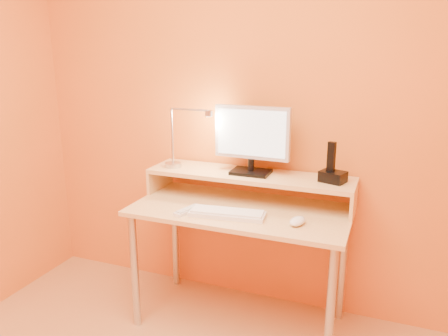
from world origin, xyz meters
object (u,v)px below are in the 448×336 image
at_px(lamp_base, 173,165).
at_px(keyboard, 227,214).
at_px(mouse, 297,221).
at_px(remote_control, 188,211).
at_px(monitor_panel, 252,133).
at_px(phone_dock, 333,177).

relative_size(lamp_base, keyboard, 0.25).
xyz_separation_m(lamp_base, mouse, (0.82, -0.25, -0.15)).
xyz_separation_m(keyboard, remote_control, (-0.22, -0.02, -0.00)).
bearing_deg(monitor_panel, phone_dock, 0.57).
bearing_deg(remote_control, keyboard, 23.14).
distance_m(mouse, remote_control, 0.59).
bearing_deg(keyboard, monitor_panel, 76.70).
height_order(mouse, remote_control, mouse).
relative_size(phone_dock, remote_control, 0.71).
bearing_deg(remote_control, lamp_base, 146.74).
distance_m(lamp_base, keyboard, 0.55).
xyz_separation_m(monitor_panel, lamp_base, (-0.49, -0.04, -0.23)).
bearing_deg(phone_dock, mouse, -96.39).
xyz_separation_m(monitor_panel, keyboard, (-0.03, -0.30, -0.39)).
relative_size(lamp_base, remote_control, 0.55).
bearing_deg(phone_dock, remote_control, -137.96).
height_order(phone_dock, keyboard, phone_dock).
xyz_separation_m(monitor_panel, remote_control, (-0.25, -0.33, -0.39)).
bearing_deg(lamp_base, mouse, -16.63).
bearing_deg(lamp_base, monitor_panel, 4.69).
relative_size(mouse, remote_control, 0.64).
xyz_separation_m(lamp_base, phone_dock, (0.95, 0.03, 0.02)).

